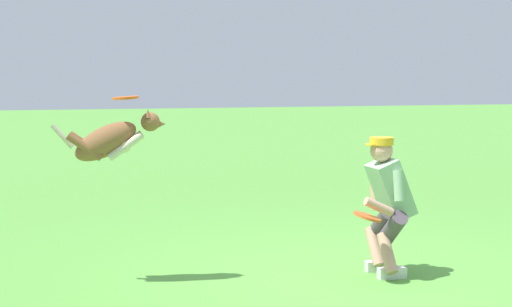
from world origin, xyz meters
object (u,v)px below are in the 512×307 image
frisbee_held (367,217)px  person (387,201)px  frisbee_flying (126,98)px  dog (111,140)px

frisbee_held → person: bearing=-138.6°
frisbee_held → frisbee_flying: bearing=-13.1°
person → frisbee_held: 0.40m
frisbee_flying → frisbee_held: size_ratio=0.90×
dog → frisbee_flying: frisbee_flying is taller
person → frisbee_held: (0.29, 0.26, -0.09)m
frisbee_flying → frisbee_held: (-2.08, 0.48, -1.06)m
dog → frisbee_held: 2.37m
dog → person: bearing=0.0°
frisbee_flying → person: bearing=174.5°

